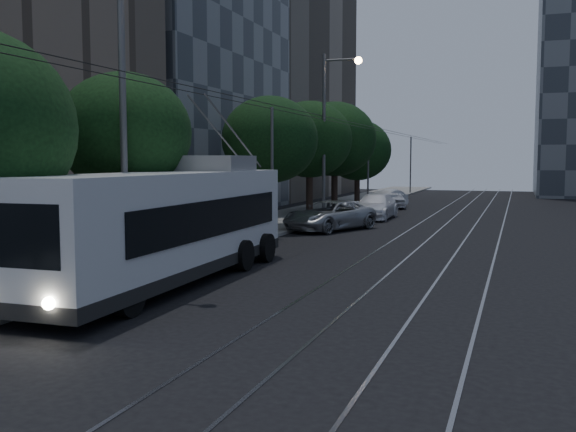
{
  "coord_description": "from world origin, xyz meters",
  "views": [
    {
      "loc": [
        5.5,
        -17.72,
        3.57
      ],
      "look_at": [
        -1.54,
        1.76,
        1.76
      ],
      "focal_mm": 40.0,
      "sensor_mm": 36.0,
      "label": 1
    }
  ],
  "objects_px": {
    "car_white_a": "(343,210)",
    "car_white_d": "(392,198)",
    "trolleybus": "(171,224)",
    "car_white_c": "(386,199)",
    "pickup_silver": "(329,216)",
    "car_white_b": "(375,206)",
    "streetlamp_near": "(135,67)",
    "streetlamp_far": "(331,120)"
  },
  "relations": [
    {
      "from": "pickup_silver",
      "to": "streetlamp_far",
      "type": "relative_size",
      "value": 0.55
    },
    {
      "from": "car_white_c",
      "to": "streetlamp_far",
      "type": "height_order",
      "value": "streetlamp_far"
    },
    {
      "from": "car_white_d",
      "to": "streetlamp_near",
      "type": "xyz_separation_m",
      "value": [
        -1.35,
        -31.85,
        5.43
      ]
    },
    {
      "from": "car_white_a",
      "to": "car_white_c",
      "type": "relative_size",
      "value": 0.89
    },
    {
      "from": "streetlamp_near",
      "to": "streetlamp_far",
      "type": "distance_m",
      "value": 21.05
    },
    {
      "from": "car_white_b",
      "to": "streetlamp_near",
      "type": "xyz_separation_m",
      "value": [
        -2.08,
        -22.53,
        5.42
      ]
    },
    {
      "from": "car_white_b",
      "to": "streetlamp_near",
      "type": "relative_size",
      "value": 0.51
    },
    {
      "from": "streetlamp_near",
      "to": "car_white_c",
      "type": "bearing_deg",
      "value": 88.05
    },
    {
      "from": "car_white_a",
      "to": "car_white_d",
      "type": "bearing_deg",
      "value": 107.09
    },
    {
      "from": "trolleybus",
      "to": "car_white_d",
      "type": "relative_size",
      "value": 2.85
    },
    {
      "from": "trolleybus",
      "to": "streetlamp_far",
      "type": "relative_size",
      "value": 1.28
    },
    {
      "from": "trolleybus",
      "to": "car_white_a",
      "type": "height_order",
      "value": "trolleybus"
    },
    {
      "from": "pickup_silver",
      "to": "car_white_c",
      "type": "relative_size",
      "value": 1.31
    },
    {
      "from": "car_white_c",
      "to": "trolleybus",
      "type": "bearing_deg",
      "value": -69.53
    },
    {
      "from": "trolleybus",
      "to": "streetlamp_near",
      "type": "relative_size",
      "value": 1.22
    },
    {
      "from": "pickup_silver",
      "to": "car_white_d",
      "type": "relative_size",
      "value": 1.23
    },
    {
      "from": "car_white_d",
      "to": "streetlamp_near",
      "type": "relative_size",
      "value": 0.43
    },
    {
      "from": "car_white_b",
      "to": "car_white_d",
      "type": "height_order",
      "value": "car_white_b"
    },
    {
      "from": "pickup_silver",
      "to": "car_white_b",
      "type": "xyz_separation_m",
      "value": [
        0.85,
        7.07,
        0.01
      ]
    },
    {
      "from": "car_white_b",
      "to": "car_white_d",
      "type": "distance_m",
      "value": 9.34
    },
    {
      "from": "car_white_a",
      "to": "car_white_d",
      "type": "height_order",
      "value": "car_white_d"
    },
    {
      "from": "trolleybus",
      "to": "car_white_c",
      "type": "xyz_separation_m",
      "value": [
        0.28,
        30.44,
        -1.04
      ]
    },
    {
      "from": "streetlamp_near",
      "to": "streetlamp_far",
      "type": "height_order",
      "value": "streetlamp_near"
    },
    {
      "from": "car_white_d",
      "to": "streetlamp_far",
      "type": "bearing_deg",
      "value": -114.76
    },
    {
      "from": "pickup_silver",
      "to": "car_white_b",
      "type": "distance_m",
      "value": 7.12
    },
    {
      "from": "streetlamp_far",
      "to": "trolleybus",
      "type": "bearing_deg",
      "value": -86.91
    },
    {
      "from": "streetlamp_near",
      "to": "car_white_a",
      "type": "bearing_deg",
      "value": 88.68
    },
    {
      "from": "pickup_silver",
      "to": "car_white_a",
      "type": "xyz_separation_m",
      "value": [
        -0.75,
        5.5,
        -0.13
      ]
    },
    {
      "from": "pickup_silver",
      "to": "streetlamp_near",
      "type": "xyz_separation_m",
      "value": [
        -1.23,
        -15.46,
        5.43
      ]
    },
    {
      "from": "car_white_c",
      "to": "streetlamp_far",
      "type": "xyz_separation_m",
      "value": [
        -1.39,
        -9.92,
        5.23
      ]
    },
    {
      "from": "car_white_a",
      "to": "streetlamp_far",
      "type": "xyz_separation_m",
      "value": [
        -0.82,
        0.08,
        5.29
      ]
    },
    {
      "from": "car_white_c",
      "to": "car_white_d",
      "type": "bearing_deg",
      "value": 92.41
    },
    {
      "from": "car_white_b",
      "to": "car_white_c",
      "type": "xyz_separation_m",
      "value": [
        -1.03,
        8.43,
        -0.08
      ]
    },
    {
      "from": "car_white_a",
      "to": "pickup_silver",
      "type": "bearing_deg",
      "value": -60.55
    },
    {
      "from": "car_white_b",
      "to": "streetlamp_far",
      "type": "relative_size",
      "value": 0.53
    },
    {
      "from": "trolleybus",
      "to": "car_white_d",
      "type": "xyz_separation_m",
      "value": [
        0.58,
        31.32,
        -0.97
      ]
    },
    {
      "from": "pickup_silver",
      "to": "streetlamp_far",
      "type": "distance_m",
      "value": 7.76
    },
    {
      "from": "trolleybus",
      "to": "pickup_silver",
      "type": "height_order",
      "value": "trolleybus"
    },
    {
      "from": "car_white_b",
      "to": "streetlamp_far",
      "type": "height_order",
      "value": "streetlamp_far"
    },
    {
      "from": "car_white_a",
      "to": "car_white_d",
      "type": "distance_m",
      "value": 10.92
    },
    {
      "from": "pickup_silver",
      "to": "car_white_c",
      "type": "bearing_deg",
      "value": 113.22
    },
    {
      "from": "streetlamp_far",
      "to": "car_white_d",
      "type": "bearing_deg",
      "value": 81.12
    }
  ]
}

